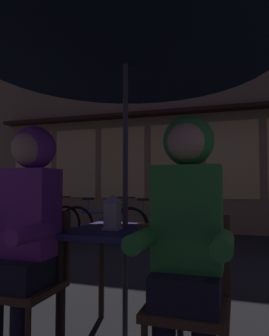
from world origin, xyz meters
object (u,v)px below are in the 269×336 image
Objects in this scene: lantern at (113,211)px; bicycle_third at (159,225)px; person_left_hooded at (25,216)px; bicycle_nearest at (44,221)px; cafe_table at (125,244)px; book at (153,226)px; person_right_hooded at (187,222)px; bicycle_second at (102,223)px; chair_right at (189,291)px; chair_left at (30,275)px; patio_umbrella at (126,38)px.

bicycle_third is (-0.51, 3.45, -0.51)m from lantern.
bicycle_nearest is at bearing 122.47° from person_left_hooded.
book is at bearing 34.42° from cafe_table.
lantern is 0.31m from book.
bicycle_second is at bearing 119.26° from person_right_hooded.
bicycle_nearest reaches higher than book.
person_left_hooded is at bearing 180.00° from person_right_hooded.
cafe_table is 0.62m from chair_right.
chair_left is at bearing -144.73° from lantern.
bicycle_third is (-0.58, 3.38, -0.29)m from cafe_table.
bicycle_third is (-0.58, 3.38, -1.71)m from patio_umbrella.
bicycle_third is at bearing 98.47° from lantern.
chair_right is 0.52× the size of bicycle_third.
book is at bearing -61.00° from bicycle_second.
cafe_table is 0.62m from chair_left.
lantern is 0.55m from person_left_hooded.
person_right_hooded is 7.00× the size of book.
chair_right is 3.89m from bicycle_third.
person_right_hooded reaches higher than book.
bicycle_nearest is (-2.94, 3.44, -0.29)m from cafe_table.
chair_right is 4.35× the size of book.
cafe_table is 0.32× the size of patio_umbrella.
person_right_hooded is at bearing 0.00° from person_left_hooded.
lantern is 4.57m from bicycle_nearest.
chair_right is 0.52× the size of bicycle_nearest.
person_left_hooded is 4.00m from bicycle_second.
bicycle_third is at bearing 91.48° from chair_left.
chair_right reaches higher than bicycle_second.
chair_left is 0.62× the size of person_right_hooded.
chair_left is 4.54m from bicycle_nearest.
cafe_table is at bearing 37.55° from chair_left.
bicycle_third is 3.37m from book.
person_left_hooded reaches higher than bicycle_second.
bicycle_third is at bearing 105.76° from chair_right.
person_left_hooded is 0.84× the size of bicycle_second.
person_left_hooded is at bearing -176.61° from chair_right.
cafe_table is 0.67m from person_left_hooded.
chair_right is at bearing 3.39° from person_left_hooded.
chair_left is at bearing -72.68° from bicycle_second.
cafe_table is 4.54m from bicycle_nearest.
patio_umbrella is 1.65× the size of person_left_hooded.
chair_right is at bearing -37.55° from cafe_table.
chair_left is 0.96m from chair_right.
bicycle_third is at bearing -1.61° from bicycle_nearest.
chair_left is at bearing -142.45° from patio_umbrella.
person_right_hooded is (0.96, 0.00, 0.00)m from person_left_hooded.
bicycle_second is at bearing 107.08° from person_left_hooded.
patio_umbrella is 1.38× the size of bicycle_third.
bicycle_second is (-1.58, 3.44, -0.51)m from lantern.
bicycle_second is at bearing 114.69° from lantern.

